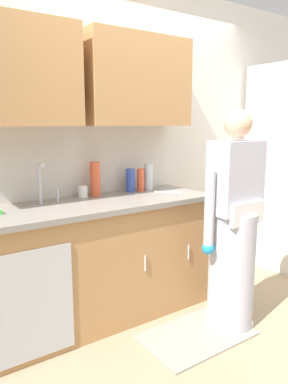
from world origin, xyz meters
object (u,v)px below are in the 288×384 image
object	(u,v)px
person_at_sink	(233,238)
cup_by_sink	(83,192)
knife_on_counter	(168,192)
bottle_dish_liquid	(95,179)
bottle_water_short	(148,177)
sink	(53,209)
bottle_water_tall	(130,180)
bottle_soap	(141,180)

from	to	relation	value
person_at_sink	cup_by_sink	size ratio (longest dim) A/B	17.39
knife_on_counter	bottle_dish_liquid	bearing A→B (deg)	-158.09
cup_by_sink	bottle_water_short	bearing A→B (deg)	-3.12
bottle_dish_liquid	sink	bearing A→B (deg)	-156.39
person_at_sink	bottle_water_tall	size ratio (longest dim) A/B	8.16
knife_on_counter	bottle_water_tall	bearing A→B (deg)	-176.99
bottle_dish_liquid	knife_on_counter	distance (m)	0.64
bottle_dish_liquid	cup_by_sink	bearing A→B (deg)	177.71
bottle_water_tall	bottle_water_short	distance (m)	0.18
bottle_dish_liquid	cup_by_sink	size ratio (longest dim) A/B	2.97
knife_on_counter	sink	bearing A→B (deg)	-139.50
person_at_sink	bottle_water_short	bearing A→B (deg)	101.36
person_at_sink	bottle_soap	xyz separation A→B (m)	(-0.26, 0.83, 0.35)
cup_by_sink	knife_on_counter	bearing A→B (deg)	-17.09
person_at_sink	bottle_soap	distance (m)	0.94
bottle_water_short	knife_on_counter	size ratio (longest dim) A/B	0.99
sink	knife_on_counter	bearing A→B (deg)	-1.12
bottle_soap	cup_by_sink	distance (m)	0.53
person_at_sink	knife_on_counter	xyz separation A→B (m)	(-0.09, 0.66, 0.25)
person_at_sink	cup_by_sink	world-z (taller)	person_at_sink
bottle_water_tall	bottle_dish_liquid	size ratio (longest dim) A/B	0.72
sink	bottle_soap	xyz separation A→B (m)	(0.85, 0.15, 0.11)
sink	bottle_water_short	bearing A→B (deg)	9.71
sink	bottle_soap	distance (m)	0.87
person_at_sink	bottle_soap	bearing A→B (deg)	107.05
bottle_water_tall	bottle_water_short	size ratio (longest dim) A/B	0.84
bottle_soap	knife_on_counter	xyz separation A→B (m)	(0.17, -0.17, -0.10)
cup_by_sink	sink	bearing A→B (deg)	-148.94
sink	bottle_soap	world-z (taller)	sink
bottle_water_tall	bottle_dish_liquid	world-z (taller)	bottle_dish_liquid
person_at_sink	sink	bearing A→B (deg)	148.45
person_at_sink	bottle_water_short	distance (m)	0.93
sink	bottle_water_short	world-z (taller)	sink
bottle_dish_liquid	bottle_soap	world-z (taller)	bottle_dish_liquid
bottle_water_short	knife_on_counter	distance (m)	0.23
cup_by_sink	knife_on_counter	size ratio (longest dim) A/B	0.39
bottle_water_short	person_at_sink	bearing A→B (deg)	-78.64
bottle_soap	person_at_sink	bearing A→B (deg)	-72.95
bottle_dish_liquid	cup_by_sink	distance (m)	0.14
person_at_sink	bottle_water_short	xyz separation A→B (m)	(-0.17, 0.84, 0.37)
sink	bottle_water_short	xyz separation A→B (m)	(0.94, 0.16, 0.13)
sink	cup_by_sink	world-z (taller)	sink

